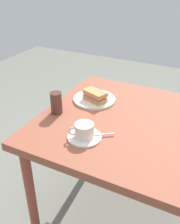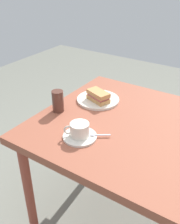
{
  "view_description": "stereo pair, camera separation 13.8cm",
  "coord_description": "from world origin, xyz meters",
  "px_view_note": "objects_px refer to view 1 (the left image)",
  "views": [
    {
      "loc": [
        -0.28,
        1.12,
        1.47
      ],
      "look_at": [
        0.26,
        0.06,
        0.78
      ],
      "focal_mm": 41.35,
      "sensor_mm": 36.0,
      "label": 1
    },
    {
      "loc": [
        -0.4,
        1.05,
        1.47
      ],
      "look_at": [
        0.26,
        0.06,
        0.78
      ],
      "focal_mm": 41.35,
      "sensor_mm": 36.0,
      "label": 2
    }
  ],
  "objects_px": {
    "dining_table": "(138,136)",
    "coffee_cup": "(84,130)",
    "coffee_saucer": "(84,137)",
    "sandwich_plate": "(94,99)",
    "sandwich_front": "(95,96)",
    "drinking_glass": "(56,103)",
    "spoon": "(101,134)"
  },
  "relations": [
    {
      "from": "spoon",
      "to": "drinking_glass",
      "type": "relative_size",
      "value": 0.72
    },
    {
      "from": "sandwich_front",
      "to": "coffee_cup",
      "type": "relative_size",
      "value": 1.4
    },
    {
      "from": "dining_table",
      "to": "sandwich_plate",
      "type": "height_order",
      "value": "sandwich_plate"
    },
    {
      "from": "spoon",
      "to": "sandwich_plate",
      "type": "bearing_deg",
      "value": -59.0
    },
    {
      "from": "coffee_cup",
      "to": "coffee_saucer",
      "type": "bearing_deg",
      "value": -144.2
    },
    {
      "from": "dining_table",
      "to": "spoon",
      "type": "xyz_separation_m",
      "value": [
        0.13,
        0.2,
        0.09
      ]
    },
    {
      "from": "coffee_cup",
      "to": "dining_table",
      "type": "bearing_deg",
      "value": -128.17
    },
    {
      "from": "coffee_saucer",
      "to": "drinking_glass",
      "type": "bearing_deg",
      "value": -29.66
    },
    {
      "from": "sandwich_plate",
      "to": "coffee_saucer",
      "type": "xyz_separation_m",
      "value": [
        -0.13,
        0.37,
        -0.0
      ]
    },
    {
      "from": "dining_table",
      "to": "drinking_glass",
      "type": "bearing_deg",
      "value": 13.32
    },
    {
      "from": "sandwich_plate",
      "to": "coffee_cup",
      "type": "height_order",
      "value": "coffee_cup"
    },
    {
      "from": "coffee_cup",
      "to": "spoon",
      "type": "distance_m",
      "value": 0.09
    },
    {
      "from": "sandwich_plate",
      "to": "spoon",
      "type": "relative_size",
      "value": 2.91
    },
    {
      "from": "dining_table",
      "to": "sandwich_front",
      "type": "xyz_separation_m",
      "value": [
        0.3,
        -0.1,
        0.13
      ]
    },
    {
      "from": "sandwich_plate",
      "to": "coffee_cup",
      "type": "relative_size",
      "value": 2.32
    },
    {
      "from": "dining_table",
      "to": "sandwich_plate",
      "type": "relative_size",
      "value": 4.07
    },
    {
      "from": "dining_table",
      "to": "sandwich_plate",
      "type": "distance_m",
      "value": 0.35
    },
    {
      "from": "sandwich_front",
      "to": "drinking_glass",
      "type": "bearing_deg",
      "value": 56.47
    },
    {
      "from": "coffee_cup",
      "to": "drinking_glass",
      "type": "distance_m",
      "value": 0.28
    },
    {
      "from": "sandwich_plate",
      "to": "coffee_saucer",
      "type": "relative_size",
      "value": 1.56
    },
    {
      "from": "dining_table",
      "to": "drinking_glass",
      "type": "height_order",
      "value": "drinking_glass"
    },
    {
      "from": "sandwich_front",
      "to": "coffee_cup",
      "type": "distance_m",
      "value": 0.36
    },
    {
      "from": "dining_table",
      "to": "coffee_saucer",
      "type": "distance_m",
      "value": 0.32
    },
    {
      "from": "coffee_cup",
      "to": "drinking_glass",
      "type": "relative_size",
      "value": 0.9
    },
    {
      "from": "dining_table",
      "to": "coffee_saucer",
      "type": "height_order",
      "value": "coffee_saucer"
    },
    {
      "from": "sandwich_plate",
      "to": "sandwich_front",
      "type": "relative_size",
      "value": 1.66
    },
    {
      "from": "dining_table",
      "to": "coffee_cup",
      "type": "relative_size",
      "value": 9.42
    },
    {
      "from": "sandwich_front",
      "to": "coffee_saucer",
      "type": "bearing_deg",
      "value": 108.02
    },
    {
      "from": "coffee_cup",
      "to": "spoon",
      "type": "bearing_deg",
      "value": -145.03
    },
    {
      "from": "coffee_saucer",
      "to": "drinking_glass",
      "type": "height_order",
      "value": "drinking_glass"
    },
    {
      "from": "dining_table",
      "to": "coffee_cup",
      "type": "bearing_deg",
      "value": 51.83
    },
    {
      "from": "spoon",
      "to": "coffee_cup",
      "type": "bearing_deg",
      "value": 34.97
    }
  ]
}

